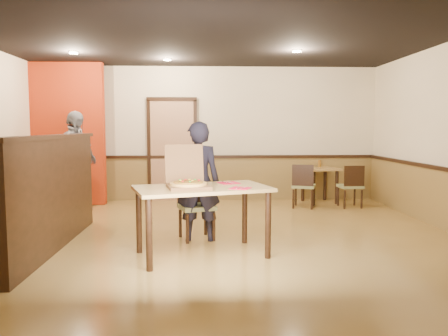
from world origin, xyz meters
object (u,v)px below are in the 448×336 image
(side_chair_left, at_px, (303,184))
(side_chair_right, at_px, (351,184))
(diner, at_px, (198,182))
(passerby, at_px, (75,162))
(main_table, at_px, (202,196))
(diner_chair, at_px, (195,203))
(condiment, at_px, (320,164))
(side_table, at_px, (320,176))
(pizza_box, at_px, (188,182))

(side_chair_left, relative_size, side_chair_right, 1.02)
(diner, xyz_separation_m, passerby, (-2.24, 2.04, 0.11))
(diner, bearing_deg, side_chair_left, -130.44)
(main_table, distance_m, side_chair_right, 4.14)
(diner_chair, relative_size, condiment, 5.95)
(diner_chair, height_order, diner, diner)
(main_table, bearing_deg, condiment, 40.29)
(side_chair_left, height_order, side_table, side_chair_left)
(side_chair_left, bearing_deg, diner_chair, 66.56)
(side_chair_left, distance_m, condiment, 0.92)
(condiment, bearing_deg, passerby, -168.21)
(pizza_box, distance_m, condiment, 4.56)
(side_table, relative_size, diner, 0.49)
(side_chair_left, xyz_separation_m, diner, (-1.96, -2.32, 0.35))
(side_chair_left, relative_size, diner, 0.52)
(side_chair_left, relative_size, side_table, 1.07)
(side_chair_left, bearing_deg, main_table, 77.00)
(pizza_box, bearing_deg, diner_chair, 73.75)
(side_table, xyz_separation_m, passerby, (-4.67, -0.88, 0.37))
(side_table, relative_size, condiment, 5.18)
(main_table, xyz_separation_m, condiment, (2.39, 3.72, 0.07))
(diner_chair, relative_size, side_chair_left, 1.08)
(side_chair_right, distance_m, passerby, 5.15)
(diner_chair, xyz_separation_m, side_table, (2.47, 2.79, 0.05))
(side_table, bearing_deg, passerby, -169.28)
(main_table, xyz_separation_m, side_chair_left, (1.90, 3.02, -0.26))
(side_table, height_order, passerby, passerby)
(main_table, relative_size, passerby, 0.95)
(main_table, distance_m, diner_chair, 0.88)
(main_table, bearing_deg, pizza_box, 179.67)
(main_table, height_order, passerby, passerby)
(main_table, bearing_deg, diner, 77.72)
(side_table, bearing_deg, diner, -129.70)
(diner, bearing_deg, diner_chair, -72.76)
(main_table, height_order, condiment, condiment)
(diner, xyz_separation_m, condiment, (2.45, 3.02, -0.02))
(side_chair_right, bearing_deg, main_table, 43.03)
(diner_chair, height_order, condiment, diner_chair)
(side_chair_left, distance_m, pizza_box, 3.73)
(diner, bearing_deg, side_chair_right, -141.47)
(main_table, relative_size, diner, 1.08)
(side_chair_right, bearing_deg, condiment, -62.27)
(pizza_box, bearing_deg, condiment, 43.83)
(side_chair_right, distance_m, side_table, 0.77)
(pizza_box, height_order, condiment, pizza_box)
(side_chair_left, xyz_separation_m, condiment, (0.49, 0.70, 0.33))
(diner_chair, height_order, passerby, passerby)
(side_table, distance_m, pizza_box, 4.48)
(diner_chair, xyz_separation_m, condiment, (2.49, 2.88, 0.30))
(side_chair_left, bearing_deg, passerby, 22.92)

